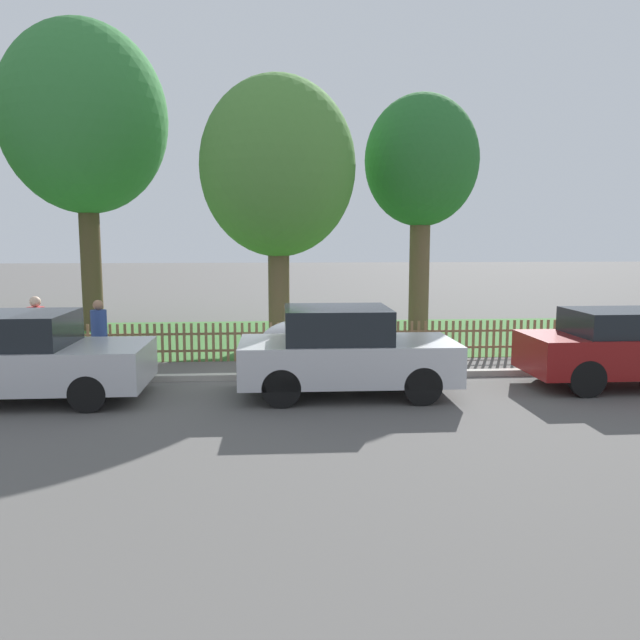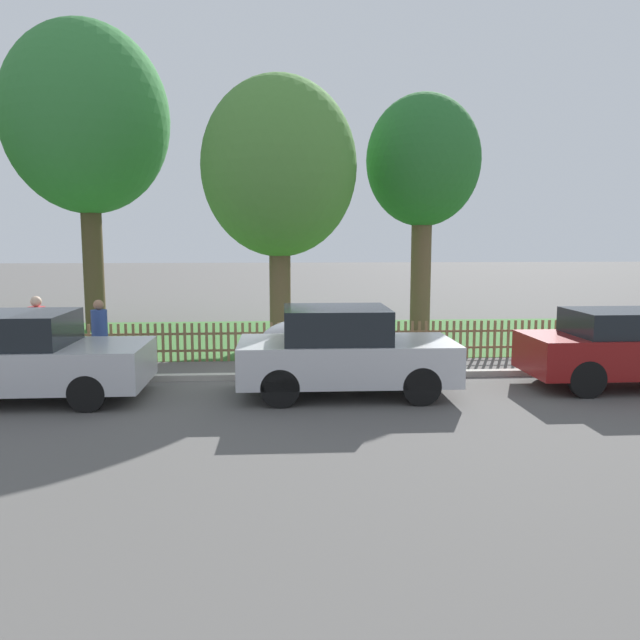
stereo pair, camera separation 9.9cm
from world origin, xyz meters
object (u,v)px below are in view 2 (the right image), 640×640
Objects in this scene: pedestrian_by_lamp at (100,333)px; tree_mid_park at (279,168)px; parked_car_silver_hatchback at (20,357)px; parked_car_black_saloon at (344,351)px; tree_behind_motorcycle at (87,121)px; tree_far_left at (423,164)px; covered_motorcycle at (310,339)px; pedestrian_near_fence at (38,331)px; parked_car_navy_estate at (631,348)px.

tree_mid_park is at bearing -56.10° from pedestrian_by_lamp.
parked_car_silver_hatchback is at bearing 139.32° from pedestrian_by_lamp.
tree_mid_park is at bearing 100.66° from parked_car_black_saloon.
tree_behind_motorcycle reaches higher than tree_far_left.
covered_motorcycle is 5.51m from pedestrian_near_fence.
parked_car_navy_estate is at bearing -42.52° from tree_mid_park.
parked_car_navy_estate is 0.59× the size of tree_far_left.
tree_behind_motorcycle reaches higher than parked_car_silver_hatchback.
pedestrian_by_lamp is at bearing -72.39° from pedestrian_near_fence.
parked_car_navy_estate is 9.66m from tree_mid_park.
parked_car_navy_estate is 11.56m from pedestrian_near_fence.
covered_motorcycle is at bearing 162.66° from parked_car_navy_estate.
parked_car_black_saloon is at bearing -127.13° from pedestrian_by_lamp.
tree_behind_motorcycle is (-1.12, 8.45, 5.45)m from parked_car_silver_hatchback.
parked_car_navy_estate is 8.55m from tree_far_left.
parked_car_black_saloon is (5.60, -0.01, 0.03)m from parked_car_silver_hatchback.
tree_far_left is (8.66, 7.27, 4.15)m from parked_car_silver_hatchback.
tree_mid_park is (5.62, -2.27, -1.58)m from tree_behind_motorcycle.
tree_behind_motorcycle is 8.44m from pedestrian_near_fence.
tree_far_left is 10.34m from pedestrian_by_lamp.
covered_motorcycle is at bearing 21.73° from parked_car_silver_hatchback.
parked_car_navy_estate is 0.45× the size of tree_behind_motorcycle.
pedestrian_near_fence is (-4.90, -4.27, -3.71)m from tree_mid_park.
tree_mid_park is at bearing -27.87° from pedestrian_near_fence.
parked_car_black_saloon is at bearing -81.92° from covered_motorcycle.
parked_car_silver_hatchback is 5.60m from parked_car_black_saloon.
pedestrian_near_fence reaches higher than pedestrian_by_lamp.
tree_far_left reaches higher than pedestrian_by_lamp.
covered_motorcycle is 7.62m from tree_far_left.
tree_behind_motorcycle is 8.72m from pedestrian_by_lamp.
parked_car_black_saloon is at bearing 0.01° from parked_car_silver_hatchback.
parked_car_black_saloon is 0.54× the size of tree_mid_park.
pedestrian_near_fence is at bearing -83.72° from tree_behind_motorcycle.
parked_car_silver_hatchback is 8.57m from tree_mid_park.
covered_motorcycle is at bearing -124.07° from tree_far_left.
parked_car_black_saloon is 5.10m from pedestrian_by_lamp.
parked_car_navy_estate reaches higher than covered_motorcycle.
tree_behind_motorcycle reaches higher than pedestrian_by_lamp.
pedestrian_by_lamp is at bearing -130.14° from tree_mid_park.
parked_car_black_saloon reaches higher than parked_car_silver_hatchback.
parked_car_silver_hatchback is at bearing -179.49° from parked_car_black_saloon.
pedestrian_by_lamp is (-3.66, -4.34, -3.75)m from tree_mid_park.
parked_car_silver_hatchback is at bearing -179.20° from parked_car_navy_estate.
parked_car_navy_estate is at bearing -77.43° from pedestrian_near_fence.
parked_car_silver_hatchback is at bearing -82.45° from tree_behind_motorcycle.
parked_car_navy_estate is 2.58× the size of pedestrian_by_lamp.
pedestrian_by_lamp reaches higher than covered_motorcycle.
tree_mid_park is 7.49m from pedestrian_near_fence.
parked_car_black_saloon is 0.56× the size of tree_far_left.
pedestrian_by_lamp is at bearing 65.41° from parked_car_silver_hatchback.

